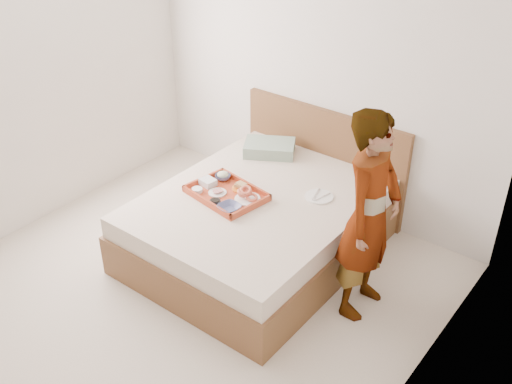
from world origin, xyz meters
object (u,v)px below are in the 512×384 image
object	(u,v)px
bed	(259,225)
person	(370,216)
dinner_plate	(319,197)
tray	(226,193)

from	to	relation	value
bed	person	size ratio (longest dim) A/B	1.26
dinner_plate	bed	bearing A→B (deg)	-141.59
tray	person	size ratio (longest dim) A/B	0.38
bed	dinner_plate	world-z (taller)	dinner_plate
tray	person	distance (m)	1.25
bed	tray	xyz separation A→B (m)	(-0.22, -0.14, 0.29)
bed	dinner_plate	bearing A→B (deg)	38.41
tray	dinner_plate	bearing A→B (deg)	45.19
dinner_plate	person	size ratio (longest dim) A/B	0.15
dinner_plate	person	world-z (taller)	person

